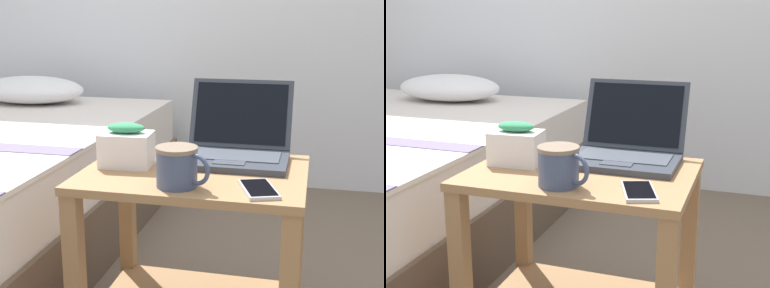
% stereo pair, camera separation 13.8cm
% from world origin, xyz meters
% --- Properties ---
extents(bedside_table, '(0.59, 0.44, 0.55)m').
position_xyz_m(bedside_table, '(0.00, 0.00, 0.35)').
color(bedside_table, '#997047').
rests_on(bedside_table, ground_plane).
extents(laptop, '(0.30, 0.30, 0.21)m').
position_xyz_m(laptop, '(0.09, 0.14, 0.59)').
color(laptop, '#333842').
rests_on(laptop, bedside_table).
extents(mug_front_left, '(0.14, 0.10, 0.10)m').
position_xyz_m(mug_front_left, '(-0.01, -0.14, 0.60)').
color(mug_front_left, '#3F4C6B').
rests_on(mug_front_left, bedside_table).
extents(snack_bag, '(0.15, 0.11, 0.12)m').
position_xyz_m(snack_bag, '(-0.19, 0.00, 0.60)').
color(snack_bag, white).
rests_on(snack_bag, bedside_table).
extents(cell_phone, '(0.12, 0.15, 0.01)m').
position_xyz_m(cell_phone, '(0.19, -0.13, 0.55)').
color(cell_phone, '#B7BABC').
rests_on(cell_phone, bedside_table).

